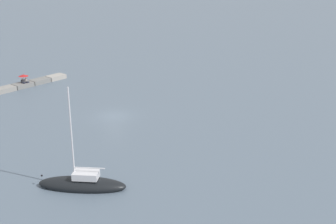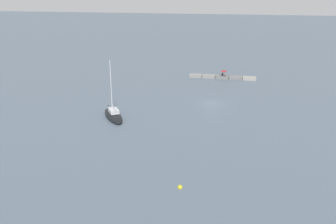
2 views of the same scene
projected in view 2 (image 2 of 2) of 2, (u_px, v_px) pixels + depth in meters
ground_plane at (212, 103)px, 64.28m from camera, size 500.00×500.00×0.00m
seawall_pier at (222, 77)px, 82.33m from camera, size 14.83×1.81×0.66m
person_seated_grey_left at (225, 75)px, 81.86m from camera, size 0.48×0.66×0.73m
person_seated_dark_right at (222, 75)px, 82.02m from camera, size 0.48×0.66×0.73m
umbrella_open_red at (224, 71)px, 81.82m from camera, size 1.44×1.44×1.31m
sailboat_black_near at (113, 115)px, 57.06m from camera, size 6.08×7.45×9.27m
mooring_buoy_far at (180, 187)px, 36.84m from camera, size 0.47×0.47×0.47m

